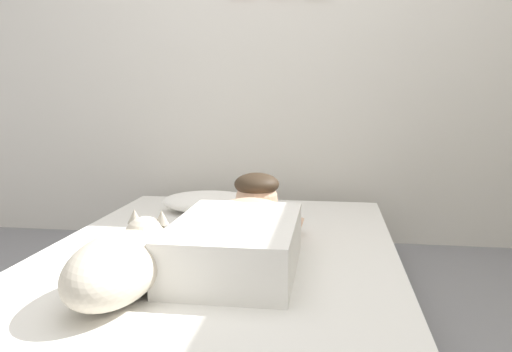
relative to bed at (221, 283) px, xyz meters
name	(u,v)px	position (x,y,z in m)	size (l,w,h in m)	color
back_wall	(279,36)	(0.11, 1.21, 1.11)	(4.01, 0.12, 2.50)	silver
bed	(221,283)	(0.00, 0.00, 0.00)	(1.44, 2.03, 0.29)	#4C4742
pillow	(211,202)	(-0.18, 0.62, 0.20)	(0.52, 0.32, 0.11)	white
person_lying	(243,230)	(0.11, -0.10, 0.25)	(0.43, 0.92, 0.27)	white
dog	(120,263)	(-0.20, -0.52, 0.25)	(0.26, 0.57, 0.21)	beige
coffee_cup	(275,215)	(0.17, 0.45, 0.18)	(0.12, 0.09, 0.07)	teal
cell_phone	(188,265)	(-0.07, -0.23, 0.15)	(0.07, 0.14, 0.01)	black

